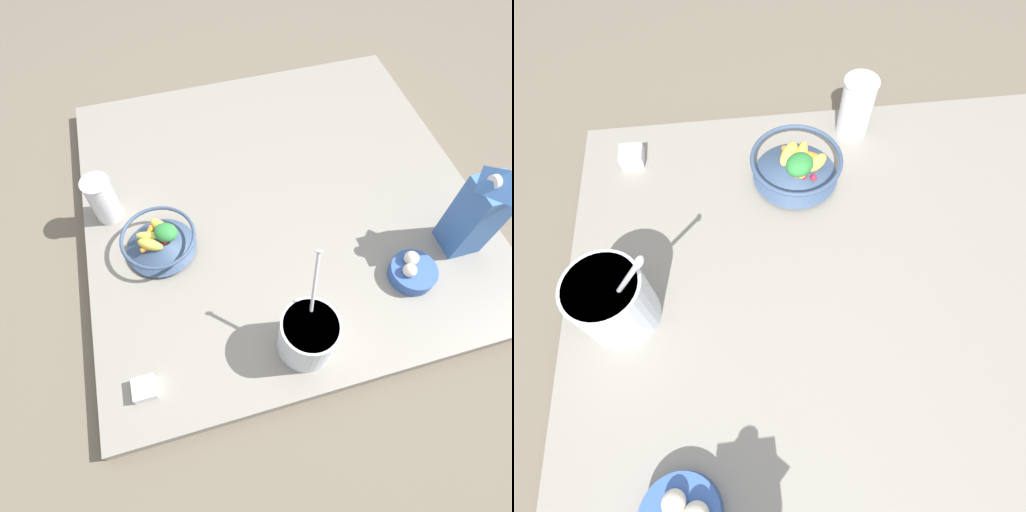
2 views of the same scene
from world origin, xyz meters
TOP-DOWN VIEW (x-y plane):
  - ground_plane at (0.00, 0.00)m, footprint 6.00×6.00m
  - countertop at (0.00, 0.00)m, footprint 1.15×1.15m
  - fruit_bowl at (0.09, -0.37)m, footprint 0.20×0.20m
  - yogurt_tub at (0.45, -0.08)m, footprint 0.18×0.13m
  - drinking_cup at (-0.07, -0.50)m, footprint 0.08×0.08m
  - spice_jar at (0.46, -0.46)m, footprint 0.05×0.05m

SIDE VIEW (x-z plane):
  - ground_plane at x=0.00m, z-range 0.00..0.00m
  - countertop at x=0.00m, z-range 0.00..0.04m
  - spice_jar at x=0.46m, z-range 0.04..0.07m
  - fruit_bowl at x=0.09m, z-range 0.04..0.13m
  - drinking_cup at x=-0.07m, z-range 0.05..0.19m
  - yogurt_tub at x=0.45m, z-range -0.01..0.26m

